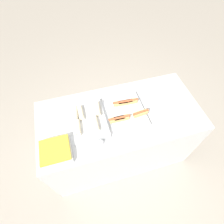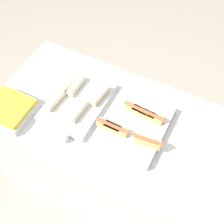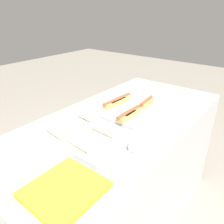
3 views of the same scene
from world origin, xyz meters
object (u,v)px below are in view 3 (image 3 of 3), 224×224
at_px(tray_wraps, 84,135).
at_px(serving_spoon_near, 130,150).
at_px(tray_hotdogs, 125,111).
at_px(tray_side_front, 65,195).

relative_size(tray_wraps, serving_spoon_near, 2.20).
xyz_separation_m(tray_hotdogs, tray_side_front, (-0.74, -0.24, 0.00)).
bearing_deg(tray_side_front, serving_spoon_near, -2.90).
bearing_deg(tray_hotdogs, tray_wraps, 179.46).
distance_m(tray_hotdogs, tray_side_front, 0.78).
relative_size(tray_wraps, tray_side_front, 1.63).
height_order(tray_side_front, serving_spoon_near, tray_side_front).
relative_size(tray_hotdogs, serving_spoon_near, 2.15).
height_order(tray_hotdogs, serving_spoon_near, tray_hotdogs).
bearing_deg(tray_hotdogs, tray_side_front, -161.97).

